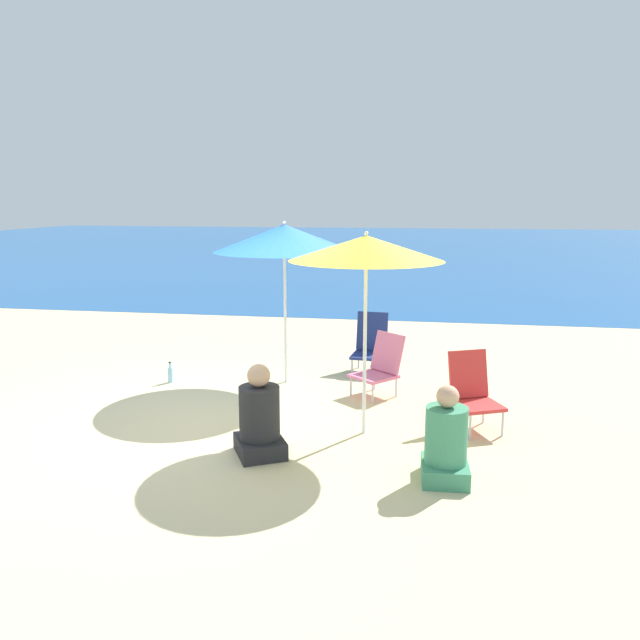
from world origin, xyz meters
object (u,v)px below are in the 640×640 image
beach_chair_red (473,390)px  person_seated_near (446,443)px  beach_umbrella_blue (284,238)px  water_bottle (170,374)px  backpack_pink (472,388)px  beach_chair_navy (370,343)px  beach_umbrella_yellow (366,249)px  person_seated_far (260,419)px  beach_chair_pink (381,365)px

beach_chair_red → person_seated_near: 1.36m
beach_umbrella_blue → water_bottle: beach_umbrella_blue is taller
beach_chair_red → beach_umbrella_blue: bearing=126.3°
beach_umbrella_blue → backpack_pink: (2.33, -0.58, -1.65)m
person_seated_near → beach_chair_red: bearing=74.5°
beach_chair_red → beach_chair_navy: bearing=97.4°
beach_chair_red → beach_umbrella_yellow: bearing=173.6°
person_seated_far → beach_chair_navy: bearing=48.1°
beach_umbrella_yellow → beach_chair_red: (1.09, 0.35, -1.47)m
beach_umbrella_blue → person_seated_near: beach_umbrella_blue is taller
beach_chair_red → beach_chair_navy: (-1.25, 2.02, -0.02)m
beach_chair_red → person_seated_near: person_seated_near is taller
water_bottle → beach_chair_red: bearing=-15.0°
beach_chair_navy → beach_umbrella_yellow: bearing=-80.1°
beach_chair_pink → person_seated_far: (-0.97, -2.02, -0.03)m
beach_umbrella_yellow → water_bottle: 3.48m
beach_chair_red → beach_chair_navy: size_ratio=0.99×
beach_chair_navy → backpack_pink: bearing=-39.1°
beach_chair_navy → water_bottle: beach_chair_navy is taller
beach_umbrella_blue → water_bottle: 2.31m
beach_umbrella_blue → person_seated_near: bearing=-52.9°
beach_chair_red → backpack_pink: 0.74m
beach_umbrella_yellow → beach_chair_navy: bearing=93.6°
beach_umbrella_blue → beach_umbrella_yellow: beach_umbrella_blue is taller
beach_umbrella_blue → water_bottle: size_ratio=7.58×
beach_umbrella_blue → beach_chair_pink: bearing=-14.6°
beach_chair_pink → person_seated_near: bearing=-31.6°
beach_chair_navy → beach_umbrella_blue: bearing=-138.4°
backpack_pink → person_seated_far: bearing=-139.2°
backpack_pink → person_seated_near: bearing=-100.0°
beach_chair_pink → person_seated_far: size_ratio=0.86×
beach_umbrella_blue → beach_chair_navy: 1.95m
beach_umbrella_yellow → person_seated_near: beach_umbrella_yellow is taller
person_seated_near → person_seated_far: 1.71m
backpack_pink → water_bottle: bearing=175.5°
beach_umbrella_blue → water_bottle: bearing=-169.4°
beach_chair_navy → person_seated_far: person_seated_far is taller
beach_chair_pink → backpack_pink: 1.12m
beach_umbrella_blue → person_seated_far: bearing=-83.1°
beach_umbrella_blue → beach_chair_navy: size_ratio=2.58×
beach_chair_navy → beach_chair_red: bearing=-52.1°
beach_umbrella_yellow → beach_chair_pink: size_ratio=2.73×
beach_umbrella_blue → person_seated_far: (0.28, -2.34, -1.52)m
beach_chair_red → water_bottle: size_ratio=2.90×
beach_umbrella_blue → beach_umbrella_yellow: (1.19, -1.64, 0.01)m
beach_umbrella_blue → backpack_pink: beach_umbrella_blue is taller
beach_umbrella_yellow → beach_chair_pink: beach_umbrella_yellow is taller
beach_chair_navy → backpack_pink: beach_chair_navy is taller
person_seated_near → person_seated_far: size_ratio=0.96×
beach_umbrella_yellow → person_seated_near: 1.99m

